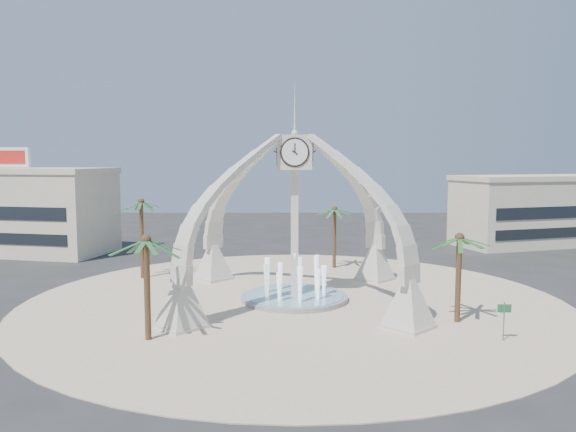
{
  "coord_description": "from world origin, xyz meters",
  "views": [
    {
      "loc": [
        -0.19,
        -41.25,
        10.53
      ],
      "look_at": [
        -0.5,
        2.0,
        6.18
      ],
      "focal_mm": 35.0,
      "sensor_mm": 36.0,
      "label": 1
    }
  ],
  "objects_px": {
    "fountain": "(295,297)",
    "palm_east": "(460,239)",
    "clock_tower": "(295,214)",
    "palm_west": "(141,203)",
    "palm_south": "(146,242)",
    "street_sign": "(504,313)",
    "palm_north": "(335,210)"
  },
  "relations": [
    {
      "from": "palm_west",
      "to": "palm_south",
      "type": "height_order",
      "value": "palm_west"
    },
    {
      "from": "palm_east",
      "to": "palm_south",
      "type": "xyz_separation_m",
      "value": [
        -19.12,
        -3.76,
        0.36
      ]
    },
    {
      "from": "palm_west",
      "to": "palm_north",
      "type": "height_order",
      "value": "palm_west"
    },
    {
      "from": "clock_tower",
      "to": "palm_west",
      "type": "height_order",
      "value": "clock_tower"
    },
    {
      "from": "palm_west",
      "to": "street_sign",
      "type": "distance_m",
      "value": 31.18
    },
    {
      "from": "clock_tower",
      "to": "palm_south",
      "type": "height_order",
      "value": "clock_tower"
    },
    {
      "from": "palm_east",
      "to": "street_sign",
      "type": "bearing_deg",
      "value": -67.85
    },
    {
      "from": "palm_west",
      "to": "street_sign",
      "type": "bearing_deg",
      "value": -33.88
    },
    {
      "from": "clock_tower",
      "to": "palm_west",
      "type": "relative_size",
      "value": 2.37
    },
    {
      "from": "clock_tower",
      "to": "palm_west",
      "type": "distance_m",
      "value": 15.5
    },
    {
      "from": "palm_north",
      "to": "fountain",
      "type": "bearing_deg",
      "value": -107.25
    },
    {
      "from": "fountain",
      "to": "palm_east",
      "type": "xyz_separation_m",
      "value": [
        10.53,
        -5.65,
        5.19
      ]
    },
    {
      "from": "clock_tower",
      "to": "fountain",
      "type": "relative_size",
      "value": 2.24
    },
    {
      "from": "clock_tower",
      "to": "palm_west",
      "type": "bearing_deg",
      "value": 150.28
    },
    {
      "from": "clock_tower",
      "to": "fountain",
      "type": "distance_m",
      "value": 6.2
    },
    {
      "from": "street_sign",
      "to": "clock_tower",
      "type": "bearing_deg",
      "value": 143.59
    },
    {
      "from": "palm_east",
      "to": "palm_west",
      "type": "distance_m",
      "value": 27.47
    },
    {
      "from": "clock_tower",
      "to": "palm_east",
      "type": "relative_size",
      "value": 2.85
    },
    {
      "from": "clock_tower",
      "to": "palm_south",
      "type": "bearing_deg",
      "value": -132.41
    },
    {
      "from": "fountain",
      "to": "palm_north",
      "type": "relative_size",
      "value": 1.23
    },
    {
      "from": "clock_tower",
      "to": "palm_east",
      "type": "xyz_separation_m",
      "value": [
        10.53,
        -5.65,
        -1.01
      ]
    },
    {
      "from": "palm_east",
      "to": "palm_south",
      "type": "height_order",
      "value": "palm_south"
    },
    {
      "from": "fountain",
      "to": "palm_west",
      "type": "xyz_separation_m",
      "value": [
        -13.46,
        7.68,
        6.44
      ]
    },
    {
      "from": "clock_tower",
      "to": "palm_south",
      "type": "relative_size",
      "value": 2.69
    },
    {
      "from": "clock_tower",
      "to": "palm_north",
      "type": "xyz_separation_m",
      "value": [
        3.92,
        12.61,
        -0.79
      ]
    },
    {
      "from": "clock_tower",
      "to": "palm_north",
      "type": "height_order",
      "value": "clock_tower"
    },
    {
      "from": "clock_tower",
      "to": "fountain",
      "type": "bearing_deg",
      "value": 90.0
    },
    {
      "from": "palm_south",
      "to": "street_sign",
      "type": "height_order",
      "value": "palm_south"
    },
    {
      "from": "fountain",
      "to": "palm_east",
      "type": "bearing_deg",
      "value": -28.21
    },
    {
      "from": "palm_north",
      "to": "palm_south",
      "type": "height_order",
      "value": "palm_south"
    },
    {
      "from": "fountain",
      "to": "clock_tower",
      "type": "bearing_deg",
      "value": -90.0
    },
    {
      "from": "fountain",
      "to": "street_sign",
      "type": "bearing_deg",
      "value": -38.08
    }
  ]
}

